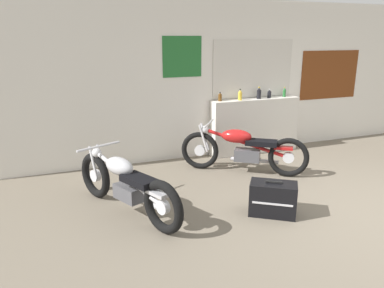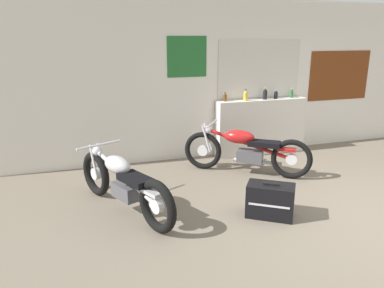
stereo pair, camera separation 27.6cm
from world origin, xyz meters
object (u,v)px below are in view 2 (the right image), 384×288
Objects in this scene: bottle_center at (265,94)px; motorcycle_silver at (123,183)px; motorcycle_red at (246,150)px; hard_case_black at (270,201)px; bottle_left_center at (245,96)px; bottle_right_center at (276,95)px; bottle_leftmost at (225,97)px; bottle_rightmost at (292,93)px.

bottle_center reaches higher than motorcycle_silver.
motorcycle_red is 1.54m from hard_case_black.
bottle_left_center is 1.23m from motorcycle_red.
bottle_right_center is at bearing 59.32° from hard_case_black.
bottle_leftmost reaches higher than hard_case_black.
hard_case_black is at bearing -108.28° from bottle_left_center.
hard_case_black is at bearing -126.24° from bottle_rightmost.
bottle_rightmost is at bearing 26.30° from motorcycle_silver.
bottle_leftmost is 2.63m from hard_case_black.
bottle_leftmost is at bearing 177.78° from bottle_center.
bottle_right_center is (0.65, 0.03, -0.02)m from bottle_left_center.
bottle_center is at bearing 30.39° from motorcycle_silver.
bottle_center is 0.13× the size of motorcycle_red.
bottle_center is 3.45m from motorcycle_silver.
bottle_rightmost is (0.58, 0.02, -0.01)m from bottle_center.
bottle_leftmost is 1.02m from bottle_right_center.
bottle_right_center is 3.64m from motorcycle_silver.
bottle_rightmost is 3.95m from motorcycle_silver.
bottle_center is (0.79, -0.03, 0.03)m from bottle_leftmost.
motorcycle_silver is (-2.09, -0.77, -0.01)m from motorcycle_red.
bottle_rightmost is 0.29× the size of hard_case_black.
bottle_rightmost is (0.35, 0.01, 0.01)m from bottle_right_center.
bottle_right_center is at bearing 3.03° from bottle_left_center.
bottle_right_center is at bearing 28.60° from motorcycle_silver.
bottle_rightmost is at bearing -0.49° from bottle_leftmost.
bottle_right_center is (1.02, -0.02, 0.00)m from bottle_leftmost.
motorcycle_silver is (-3.14, -1.71, -0.73)m from bottle_right_center.
bottle_left_center is (0.38, -0.06, 0.02)m from bottle_leftmost.
motorcycle_red is 2.65× the size of hard_case_black.
bottle_rightmost is (0.99, 0.05, -0.01)m from bottle_left_center.
bottle_left_center is at bearing -8.65° from bottle_leftmost.
bottle_rightmost reaches higher than motorcycle_red.
bottle_left_center is 0.93× the size of bottle_center.
motorcycle_red is at bearing -145.75° from bottle_rightmost.
motorcycle_red is at bearing 75.40° from hard_case_black.
motorcycle_red is at bearing -113.96° from bottle_left_center.
motorcycle_red is (-0.40, -0.90, -0.73)m from bottle_left_center.
bottle_left_center reaches higher than hard_case_black.
bottle_leftmost is 0.87× the size of bottle_rightmost.
bottle_leftmost is 0.79× the size of bottle_left_center.
bottle_center is 2.85m from hard_case_black.
bottle_left_center is at bearing 33.94° from motorcycle_silver.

